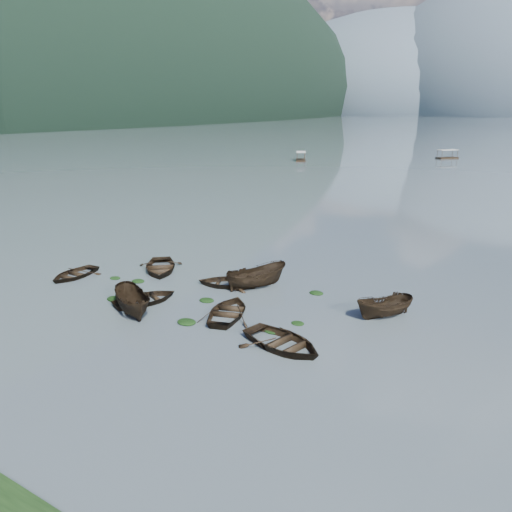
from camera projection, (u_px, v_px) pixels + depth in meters
The scene contains 21 objects.
ground_plane at pixel (146, 340), 28.84m from camera, with size 2400.00×2400.00×0.00m, color #4C585F.
haze_mtn_a at pixel (396, 113), 891.25m from camera, with size 520.00×520.00×280.00m, color #475666.
rowboat_0 at pixel (74, 277), 39.46m from camera, with size 3.04×4.26×0.88m, color black.
rowboat_1 at pixel (146, 302), 34.33m from camera, with size 3.18×4.45×0.92m, color black.
rowboat_2 at pixel (134, 313), 32.49m from camera, with size 1.85×4.93×1.90m, color black.
rowboat_3 at pixel (229, 315), 32.18m from camera, with size 3.36×4.70×0.97m, color black.
rowboat_4 at pixel (282, 347), 27.91m from camera, with size 3.65×5.11×1.06m, color black.
rowboat_5 at pixel (384, 317), 31.95m from camera, with size 1.58×4.20×1.62m, color black.
rowboat_6 at pixel (160, 271), 40.84m from camera, with size 3.67×5.13×1.06m, color black.
rowboat_7 at pixel (228, 285), 37.58m from camera, with size 3.21×4.49×0.93m, color black.
rowboat_8 at pixel (256, 287), 37.21m from camera, with size 1.86×4.94×1.91m, color black.
weed_clump_0 at pixel (115, 300), 34.79m from camera, with size 1.18×0.96×0.26m, color black.
weed_clump_1 at pixel (138, 282), 38.33m from camera, with size 1.05×0.84×0.23m, color black.
weed_clump_2 at pixel (187, 323), 31.05m from camera, with size 1.26×1.01×0.27m, color black.
weed_clump_3 at pixel (298, 324), 30.95m from camera, with size 0.83×0.71×0.19m, color black.
weed_clump_4 at pixel (273, 332), 29.89m from camera, with size 1.14×0.91×0.24m, color black.
weed_clump_5 at pixel (115, 279), 39.06m from camera, with size 0.91×0.73×0.19m, color black.
weed_clump_6 at pixel (207, 301), 34.56m from camera, with size 1.07×0.89×0.22m, color black.
weed_clump_7 at pixel (316, 294), 35.92m from camera, with size 1.04×0.84×0.23m, color black.
pontoon_left at pixel (301, 161), 122.78m from camera, with size 2.30×5.52×2.12m, color black, non-canonical shape.
pontoon_centre at pixel (447, 159), 128.15m from camera, with size 2.31×5.56×2.13m, color black, non-canonical shape.
Camera 1 is at (19.31, -18.83, 12.97)m, focal length 35.00 mm.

